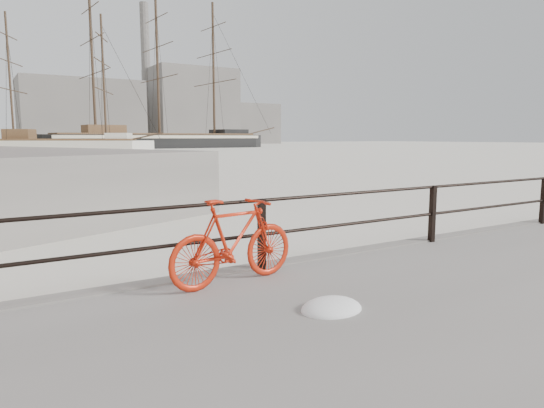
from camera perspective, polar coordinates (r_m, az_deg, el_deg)
ground at (r=9.27m, az=17.41°, el=-6.19°), size 400.00×400.00×0.00m
guardrail at (r=9.01m, az=18.35°, el=-1.11°), size 28.00×0.10×1.00m
bicycle at (r=6.12m, az=-4.52°, el=-4.36°), size 1.84×0.50×1.10m
barque_black at (r=102.36m, az=-13.03°, el=6.42°), size 57.35×22.56×32.03m
schooner_mid at (r=84.91m, az=-23.53°, el=5.72°), size 33.75×25.19×22.18m
industrial_west at (r=148.46m, az=-21.50°, el=9.93°), size 32.00×18.00×18.00m
industrial_mid at (r=163.34m, az=-9.49°, el=11.18°), size 26.00×20.00×24.00m
industrial_east at (r=177.52m, az=-3.10°, el=9.38°), size 20.00×16.00×14.00m
smokestack at (r=164.53m, az=-14.59°, el=14.51°), size 2.80×2.80×44.00m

